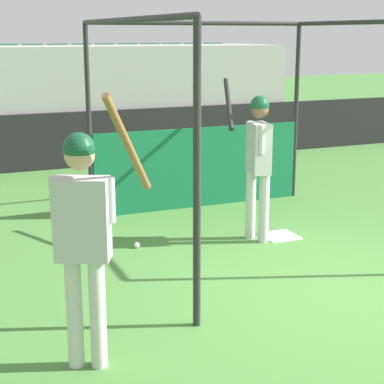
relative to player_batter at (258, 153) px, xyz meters
The scene contains 8 objects.
ground_plane 2.21m from the player_batter, 92.38° to the right, with size 60.00×60.00×0.00m, color #477F38.
outfield_wall 5.55m from the player_batter, 90.81° to the left, with size 24.00×0.12×1.11m.
bleacher_section 6.78m from the player_batter, 90.66° to the left, with size 7.60×2.40×2.39m.
batting_cage 1.09m from the player_batter, 90.38° to the left, with size 3.46×3.91×2.79m.
home_plate 1.19m from the player_batter, ahead, with size 0.44×0.44×0.02m.
player_batter is the anchor object (origin of this frame).
player_waiting 3.66m from the player_batter, 139.85° to the right, with size 0.80×0.57×2.22m.
baseball 1.91m from the player_batter, 169.46° to the left, with size 0.07×0.07×0.07m.
Camera 1 is at (-3.79, -5.13, 2.62)m, focal length 60.00 mm.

